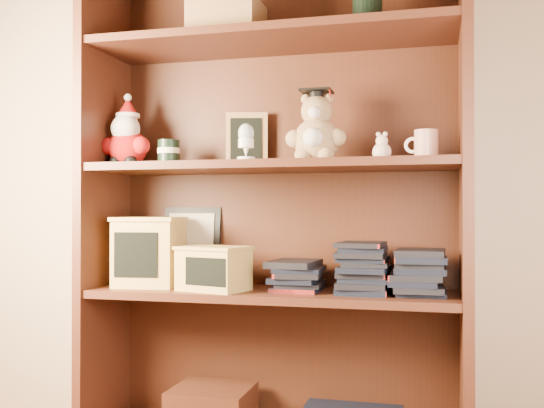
{
  "coord_description": "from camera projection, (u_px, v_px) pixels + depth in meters",
  "views": [
    {
      "loc": [
        0.65,
        -0.63,
        0.8
      ],
      "look_at": [
        0.15,
        1.3,
        0.82
      ],
      "focal_mm": 42.0,
      "sensor_mm": 36.0,
      "label": 1
    }
  ],
  "objects": [
    {
      "name": "egg_cup",
      "position": [
        246.0,
        141.0,
        1.95
      ],
      "size": [
        0.06,
        0.06,
        0.12
      ],
      "color": "white",
      "rests_on": "shelf_upper"
    },
    {
      "name": "book_stack_mid",
      "position": [
        365.0,
        266.0,
        1.93
      ],
      "size": [
        0.14,
        0.2,
        0.16
      ],
      "color": "black",
      "rests_on": "shelf_lower"
    },
    {
      "name": "bookcase",
      "position": [
        275.0,
        217.0,
        2.05
      ],
      "size": [
        1.2,
        0.35,
        1.6
      ],
      "color": "#482214",
      "rests_on": "ground"
    },
    {
      "name": "certificate_frame",
      "position": [
        191.0,
        245.0,
        2.22
      ],
      "size": [
        0.21,
        0.05,
        0.26
      ],
      "color": "black",
      "rests_on": "shelf_lower"
    },
    {
      "name": "pink_figurine",
      "position": [
        382.0,
        149.0,
        1.92
      ],
      "size": [
        0.06,
        0.06,
        0.09
      ],
      "color": "beige",
      "rests_on": "shelf_upper"
    },
    {
      "name": "chalkboard_plaque",
      "position": [
        247.0,
        140.0,
        2.14
      ],
      "size": [
        0.14,
        0.09,
        0.18
      ],
      "color": "#9E7547",
      "rests_on": "shelf_upper"
    },
    {
      "name": "grad_teddy_bear",
      "position": [
        316.0,
        134.0,
        1.96
      ],
      "size": [
        0.19,
        0.16,
        0.23
      ],
      "color": "tan",
      "rests_on": "shelf_upper"
    },
    {
      "name": "shelf_upper",
      "position": [
        272.0,
        167.0,
        2.0
      ],
      "size": [
        1.14,
        0.33,
        0.02
      ],
      "color": "#482214",
      "rests_on": "ground"
    },
    {
      "name": "book_stack_right",
      "position": [
        419.0,
        273.0,
        1.88
      ],
      "size": [
        0.14,
        0.2,
        0.13
      ],
      "color": "black",
      "rests_on": "shelf_lower"
    },
    {
      "name": "teacher_mug",
      "position": [
        425.0,
        145.0,
        1.88
      ],
      "size": [
        0.1,
        0.07,
        0.09
      ],
      "color": "silver",
      "rests_on": "shelf_upper"
    },
    {
      "name": "book_stack_left",
      "position": [
        297.0,
        275.0,
        1.98
      ],
      "size": [
        0.14,
        0.2,
        0.1
      ],
      "color": "black",
      "rests_on": "shelf_lower"
    },
    {
      "name": "treats_box",
      "position": [
        150.0,
        251.0,
        2.1
      ],
      "size": [
        0.23,
        0.23,
        0.23
      ],
      "color": "tan",
      "rests_on": "shelf_lower"
    },
    {
      "name": "teachers_tin",
      "position": [
        169.0,
        152.0,
        2.09
      ],
      "size": [
        0.07,
        0.07,
        0.08
      ],
      "color": "black",
      "rests_on": "shelf_upper"
    },
    {
      "name": "pencils_box",
      "position": [
        214.0,
        268.0,
        1.98
      ],
      "size": [
        0.24,
        0.2,
        0.14
      ],
      "color": "tan",
      "rests_on": "shelf_lower"
    },
    {
      "name": "shelf_lower",
      "position": [
        272.0,
        294.0,
        2.0
      ],
      "size": [
        1.14,
        0.33,
        0.02
      ],
      "color": "#482214",
      "rests_on": "ground"
    },
    {
      "name": "santa_plush",
      "position": [
        127.0,
        138.0,
        2.12
      ],
      "size": [
        0.18,
        0.13,
        0.25
      ],
      "color": "#A50F0F",
      "rests_on": "shelf_upper"
    }
  ]
}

